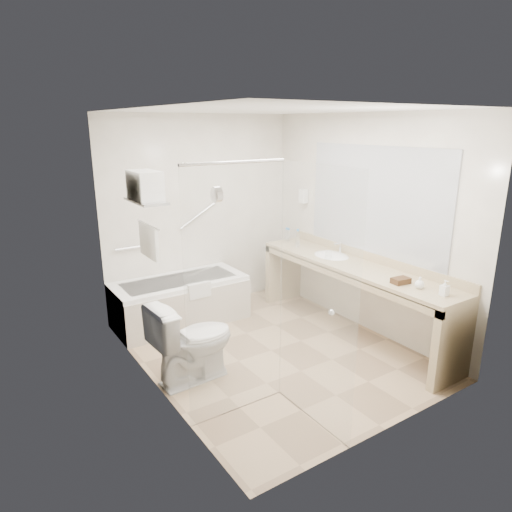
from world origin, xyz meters
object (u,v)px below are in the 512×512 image
amenity_basket (401,281)px  water_bottle_left (287,235)px  vanity_counter (352,282)px  bathtub (180,301)px  toilet (193,341)px

amenity_basket → water_bottle_left: 1.98m
vanity_counter → water_bottle_left: water_bottle_left is taller
bathtub → water_bottle_left: bearing=-5.2°
bathtub → water_bottle_left: (1.52, -0.14, 0.66)m
vanity_counter → toilet: bearing=177.1°
toilet → vanity_counter: bearing=-96.5°
vanity_counter → amenity_basket: 0.77m
vanity_counter → amenity_basket: vanity_counter is taller
bathtub → vanity_counter: vanity_counter is taller
amenity_basket → water_bottle_left: water_bottle_left is taller
bathtub → vanity_counter: 2.09m
bathtub → toilet: (-0.45, -1.29, 0.12)m
vanity_counter → toilet: size_ratio=3.33×
bathtub → amenity_basket: 2.63m
amenity_basket → bathtub: bearing=124.3°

